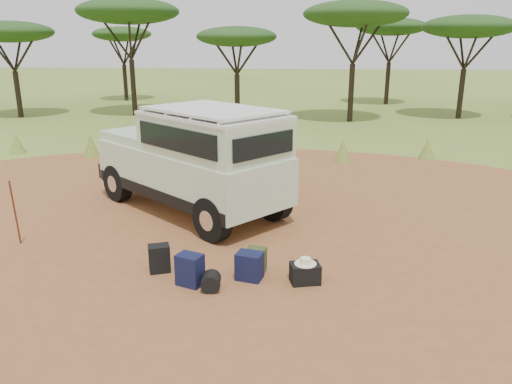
# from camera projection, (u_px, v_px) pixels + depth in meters

# --- Properties ---
(ground) EXTENTS (140.00, 140.00, 0.00)m
(ground) POSITION_uv_depth(u_px,v_px,m) (214.00, 258.00, 9.62)
(ground) COLOR #5D7228
(ground) RESTS_ON ground
(dirt_clearing) EXTENTS (23.00, 23.00, 0.01)m
(dirt_clearing) POSITION_uv_depth(u_px,v_px,m) (214.00, 258.00, 9.62)
(dirt_clearing) COLOR brown
(dirt_clearing) RESTS_ON ground
(grass_fringe) EXTENTS (36.60, 1.60, 0.90)m
(grass_fringe) POSITION_uv_depth(u_px,v_px,m) (260.00, 147.00, 17.75)
(grass_fringe) COLOR #5D7228
(grass_fringe) RESTS_ON ground
(acacia_treeline) EXTENTS (46.70, 13.20, 6.26)m
(acacia_treeline) POSITION_uv_depth(u_px,v_px,m) (291.00, 25.00, 27.01)
(acacia_treeline) COLOR black
(acacia_treeline) RESTS_ON ground
(safari_vehicle) EXTENTS (5.38, 5.00, 2.59)m
(safari_vehicle) POSITION_uv_depth(u_px,v_px,m) (194.00, 162.00, 11.94)
(safari_vehicle) COLOR beige
(safari_vehicle) RESTS_ON ground
(walking_staff) EXTENTS (0.15, 0.29, 1.43)m
(walking_staff) POSITION_uv_depth(u_px,v_px,m) (15.00, 213.00, 9.99)
(walking_staff) COLOR #5F2016
(walking_staff) RESTS_ON ground
(backpack_black) EXTENTS (0.45, 0.39, 0.51)m
(backpack_black) POSITION_uv_depth(u_px,v_px,m) (159.00, 259.00, 9.00)
(backpack_black) COLOR black
(backpack_black) RESTS_ON ground
(backpack_navy) EXTENTS (0.51, 0.44, 0.56)m
(backpack_navy) POSITION_uv_depth(u_px,v_px,m) (190.00, 270.00, 8.50)
(backpack_navy) COLOR #13183C
(backpack_navy) RESTS_ON ground
(backpack_olive) EXTENTS (0.37, 0.29, 0.47)m
(backpack_olive) POSITION_uv_depth(u_px,v_px,m) (256.00, 260.00, 8.98)
(backpack_olive) COLOR #3C401D
(backpack_olive) RESTS_ON ground
(duffel_navy) EXTENTS (0.51, 0.42, 0.50)m
(duffel_navy) POSITION_uv_depth(u_px,v_px,m) (249.00, 266.00, 8.71)
(duffel_navy) COLOR #13183C
(duffel_navy) RESTS_ON ground
(hard_case) EXTENTS (0.57, 0.46, 0.35)m
(hard_case) POSITION_uv_depth(u_px,v_px,m) (305.00, 273.00, 8.60)
(hard_case) COLOR black
(hard_case) RESTS_ON ground
(stuff_sack) EXTENTS (0.35, 0.35, 0.32)m
(stuff_sack) POSITION_uv_depth(u_px,v_px,m) (211.00, 282.00, 8.34)
(stuff_sack) COLOR black
(stuff_sack) RESTS_ON ground
(safari_hat) EXTENTS (0.38, 0.38, 0.11)m
(safari_hat) POSITION_uv_depth(u_px,v_px,m) (305.00, 262.00, 8.54)
(safari_hat) COLOR beige
(safari_hat) RESTS_ON hard_case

